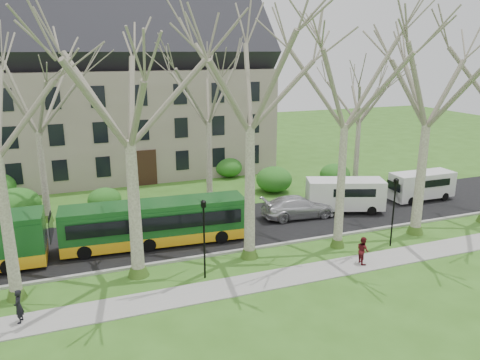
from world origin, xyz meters
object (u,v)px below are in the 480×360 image
sedan (298,207)px  van_a (345,196)px  pedestrian_b (363,250)px  bus_follow (156,223)px  van_b (422,186)px  pedestrian_a (19,306)px

sedan → van_a: (3.83, -0.11, 0.45)m
van_a → sedan: bearing=-161.8°
sedan → pedestrian_b: pedestrian_b is taller
sedan → pedestrian_b: size_ratio=3.38×
bus_follow → van_b: size_ratio=2.16×
bus_follow → pedestrian_a: (-7.35, -6.56, -0.62)m
sedan → van_b: (11.19, 0.14, 0.36)m
sedan → van_b: size_ratio=1.03×
bus_follow → van_b: 21.77m
van_b → pedestrian_a: 30.14m
van_a → pedestrian_a: size_ratio=3.59×
pedestrian_a → pedestrian_b: 17.79m
sedan → bus_follow: bearing=100.2°
van_a → pedestrian_a: bearing=-140.6°
van_a → van_b: van_a is taller
bus_follow → van_b: bus_follow is taller
van_a → van_b: size_ratio=1.08×
bus_follow → pedestrian_b: (10.44, -6.86, -0.61)m
van_b → pedestrian_b: size_ratio=3.29×
bus_follow → van_a: size_ratio=2.00×
bus_follow → sedan: 10.63m
van_a → van_b: (7.36, 0.25, -0.09)m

